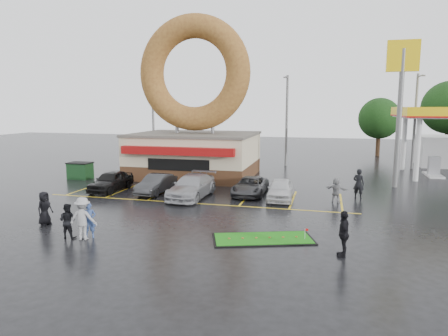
% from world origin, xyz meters
% --- Properties ---
extents(ground, '(120.00, 120.00, 0.00)m').
position_xyz_m(ground, '(0.00, 0.00, 0.00)').
color(ground, black).
rests_on(ground, ground).
extents(donut_shop, '(10.20, 8.70, 13.50)m').
position_xyz_m(donut_shop, '(-3.00, 12.97, 4.46)').
color(donut_shop, '#472B19').
rests_on(donut_shop, ground).
extents(shell_sign, '(2.20, 0.36, 10.60)m').
position_xyz_m(shell_sign, '(13.00, 12.00, 7.38)').
color(shell_sign, slate).
rests_on(shell_sign, ground).
extents(streetlight_left, '(0.40, 2.21, 9.00)m').
position_xyz_m(streetlight_left, '(-10.00, 19.92, 4.78)').
color(streetlight_left, slate).
rests_on(streetlight_left, ground).
extents(streetlight_mid, '(0.40, 2.21, 9.00)m').
position_xyz_m(streetlight_mid, '(4.00, 20.92, 4.78)').
color(streetlight_mid, slate).
rests_on(streetlight_mid, ground).
extents(streetlight_right, '(0.40, 2.21, 9.00)m').
position_xyz_m(streetlight_right, '(16.00, 21.92, 4.78)').
color(streetlight_right, slate).
rests_on(streetlight_right, ground).
extents(tree_far_d, '(4.90, 4.90, 7.00)m').
position_xyz_m(tree_far_d, '(14.00, 32.00, 4.53)').
color(tree_far_d, '#332114').
rests_on(tree_far_d, ground).
extents(car_black, '(1.78, 4.24, 1.43)m').
position_xyz_m(car_black, '(-6.73, 5.45, 0.72)').
color(car_black, black).
rests_on(car_black, ground).
extents(car_dgrey, '(1.67, 4.06, 1.31)m').
position_xyz_m(car_dgrey, '(-3.29, 5.52, 0.65)').
color(car_dgrey, '#2B2B2D').
rests_on(car_dgrey, ground).
extents(car_silver, '(2.30, 5.21, 1.49)m').
position_xyz_m(car_silver, '(-0.49, 4.89, 0.74)').
color(car_silver, '#949499').
rests_on(car_silver, ground).
extents(car_grey, '(2.07, 4.37, 1.21)m').
position_xyz_m(car_grey, '(3.07, 6.67, 0.60)').
color(car_grey, '#333336').
rests_on(car_grey, ground).
extents(car_white, '(1.72, 3.96, 1.33)m').
position_xyz_m(car_white, '(5.21, 5.76, 0.67)').
color(car_white, silver).
rests_on(car_white, ground).
extents(person_blue, '(0.70, 0.61, 1.62)m').
position_xyz_m(person_blue, '(-2.33, -3.99, 0.81)').
color(person_blue, '#33497F').
rests_on(person_blue, ground).
extents(person_blackjkt, '(0.82, 0.65, 1.60)m').
position_xyz_m(person_blackjkt, '(-3.26, -4.29, 0.80)').
color(person_blackjkt, black).
rests_on(person_blackjkt, ground).
extents(person_hoodie, '(1.35, 0.92, 1.93)m').
position_xyz_m(person_hoodie, '(-2.46, -4.28, 0.96)').
color(person_hoodie, '#939396').
rests_on(person_hoodie, ground).
extents(person_bystander, '(0.69, 0.92, 1.71)m').
position_xyz_m(person_bystander, '(-5.68, -2.76, 0.85)').
color(person_bystander, black).
rests_on(person_bystander, ground).
extents(person_cameraman, '(0.52, 1.12, 1.87)m').
position_xyz_m(person_cameraman, '(8.76, -3.52, 0.93)').
color(person_cameraman, black).
rests_on(person_cameraman, ground).
extents(person_walker_near, '(1.49, 0.95, 1.54)m').
position_xyz_m(person_walker_near, '(8.66, 5.98, 0.77)').
color(person_walker_near, gray).
rests_on(person_walker_near, ground).
extents(person_walker_far, '(0.82, 0.67, 1.95)m').
position_xyz_m(person_walker_far, '(10.08, 7.33, 0.98)').
color(person_walker_far, black).
rests_on(person_walker_far, ground).
extents(dumpster, '(1.82, 1.24, 1.30)m').
position_xyz_m(dumpster, '(-11.71, 9.13, 0.65)').
color(dumpster, '#173C1C').
rests_on(dumpster, ground).
extents(putting_green, '(4.87, 3.29, 0.56)m').
position_xyz_m(putting_green, '(5.36, -2.28, 0.04)').
color(putting_green, black).
rests_on(putting_green, ground).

